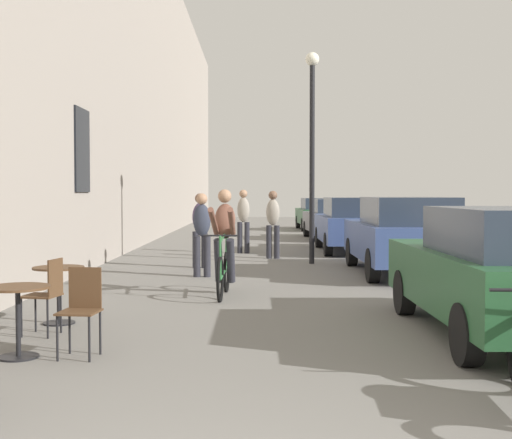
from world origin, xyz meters
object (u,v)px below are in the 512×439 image
(pedestrian_furthest, at_px, (241,217))
(parked_car_second, at_px, (400,234))
(cafe_chair_mid_toward_wall, at_px, (79,305))
(pedestrian_near, at_px, (199,230))
(pedestrian_far, at_px, (270,220))
(cafe_table_mid, at_px, (15,306))
(cyclist_on_bicycle, at_px, (221,245))
(cafe_table_far, at_px, (56,283))
(street_lamp, at_px, (309,130))
(parked_car_fourth, at_px, (329,218))
(parked_car_nearest, at_px, (500,270))
(pedestrian_mid, at_px, (197,226))
(parked_car_fifth, at_px, (315,213))
(parked_car_third, at_px, (350,224))
(cafe_chair_far_toward_street, at_px, (44,291))

(pedestrian_furthest, bearing_deg, parked_car_second, -55.41)
(cafe_chair_mid_toward_wall, xyz_separation_m, pedestrian_furthest, (1.42, 11.79, 0.47))
(pedestrian_near, distance_m, pedestrian_far, 4.05)
(cafe_table_mid, height_order, cyclist_on_bicycle, cyclist_on_bicycle)
(cafe_table_far, xyz_separation_m, parked_car_second, (5.48, 5.25, 0.29))
(street_lamp, distance_m, parked_car_fourth, 8.96)
(cyclist_on_bicycle, height_order, parked_car_fourth, cyclist_on_bicycle)
(cafe_table_mid, bearing_deg, parked_car_fourth, 73.84)
(cafe_table_mid, height_order, cafe_table_far, same)
(cafe_table_far, xyz_separation_m, pedestrian_near, (1.43, 4.81, 0.40))
(cafe_table_far, distance_m, parked_car_fourth, 16.67)
(cafe_chair_mid_toward_wall, relative_size, pedestrian_far, 0.52)
(parked_car_nearest, height_order, parked_car_fourth, parked_car_nearest)
(pedestrian_mid, xyz_separation_m, parked_car_fifth, (4.01, 15.51, -0.18))
(cafe_table_mid, distance_m, parked_car_fourth, 18.35)
(pedestrian_near, relative_size, parked_car_third, 0.38)
(cafe_chair_mid_toward_wall, height_order, pedestrian_furthest, pedestrian_furthest)
(cyclist_on_bicycle, bearing_deg, parked_car_third, 68.28)
(cafe_table_far, xyz_separation_m, cyclist_on_bicycle, (1.98, 2.42, 0.29))
(pedestrian_furthest, distance_m, parked_car_second, 5.87)
(cafe_chair_mid_toward_wall, xyz_separation_m, parked_car_fifth, (4.53, 23.68, 0.22))
(cafe_chair_far_toward_street, relative_size, pedestrian_furthest, 0.51)
(cafe_table_mid, distance_m, parked_car_third, 13.30)
(cafe_table_far, relative_size, parked_car_second, 0.16)
(pedestrian_mid, xyz_separation_m, parked_car_third, (3.94, 4.04, -0.13))
(pedestrian_near, xyz_separation_m, pedestrian_mid, (-0.17, 1.65, -0.00))
(pedestrian_furthest, xyz_separation_m, parked_car_third, (3.05, 0.42, -0.19))
(parked_car_third, bearing_deg, pedestrian_far, -139.90)
(cafe_chair_mid_toward_wall, distance_m, parked_car_nearest, 4.65)
(cafe_chair_mid_toward_wall, height_order, cafe_chair_far_toward_street, same)
(pedestrian_mid, relative_size, parked_car_third, 0.38)
(parked_car_second, xyz_separation_m, parked_car_fifth, (-0.22, 16.72, -0.07))
(cafe_chair_mid_toward_wall, height_order, pedestrian_near, pedestrian_near)
(cafe_table_far, height_order, pedestrian_near, pedestrian_near)
(cafe_chair_far_toward_street, bearing_deg, cafe_table_far, 96.01)
(cafe_chair_mid_toward_wall, relative_size, cyclist_on_bicycle, 0.51)
(cafe_table_far, xyz_separation_m, pedestrian_mid, (1.25, 6.46, 0.40))
(parked_car_third, distance_m, parked_car_fifth, 11.47)
(cafe_table_far, bearing_deg, pedestrian_mid, 79.01)
(pedestrian_near, xyz_separation_m, parked_car_fourth, (3.79, 11.03, -0.18))
(cyclist_on_bicycle, xyz_separation_m, parked_car_second, (3.50, 2.83, 0.00))
(pedestrian_near, relative_size, pedestrian_mid, 1.00)
(cafe_chair_far_toward_street, relative_size, parked_car_third, 0.21)
(pedestrian_far, distance_m, parked_car_fourth, 7.62)
(cafe_table_far, bearing_deg, cyclist_on_bicycle, 50.72)
(pedestrian_furthest, bearing_deg, cafe_table_mid, -99.72)
(cafe_table_mid, relative_size, pedestrian_furthest, 0.41)
(parked_car_second, height_order, parked_car_fifth, parked_car_second)
(cafe_chair_far_toward_street, distance_m, pedestrian_mid, 7.27)
(pedestrian_far, relative_size, parked_car_third, 0.40)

